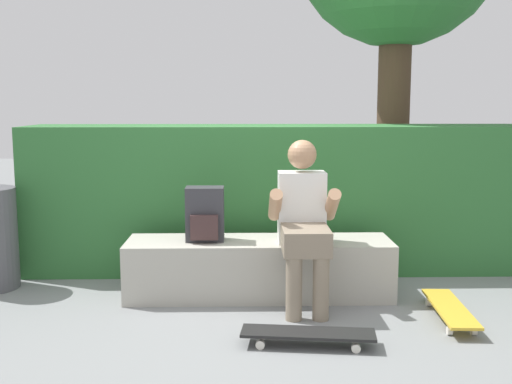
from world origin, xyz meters
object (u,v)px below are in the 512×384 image
bench_main (259,268)px  person_skater (303,219)px  skateboard_beside_bench (450,309)px  backpack_on_bench (205,215)px  skateboard_near_person (308,334)px

bench_main → person_skater: size_ratio=1.67×
skateboard_beside_bench → backpack_on_bench: bearing=161.8°
skateboard_near_person → skateboard_beside_bench: (1.00, 0.43, 0.00)m
person_skater → skateboard_beside_bench: person_skater is taller
person_skater → bench_main: bearing=144.4°
skateboard_near_person → person_skater: bearing=86.9°
skateboard_near_person → backpack_on_bench: bearing=124.2°
bench_main → person_skater: bearing=-35.6°
skateboard_near_person → skateboard_beside_bench: 1.09m
skateboard_near_person → skateboard_beside_bench: size_ratio=1.01×
bench_main → skateboard_near_person: size_ratio=2.41×
bench_main → backpack_on_bench: 0.57m
bench_main → skateboard_beside_bench: bench_main is taller
bench_main → skateboard_beside_bench: 1.39m
bench_main → skateboard_beside_bench: (1.27, -0.56, -0.14)m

